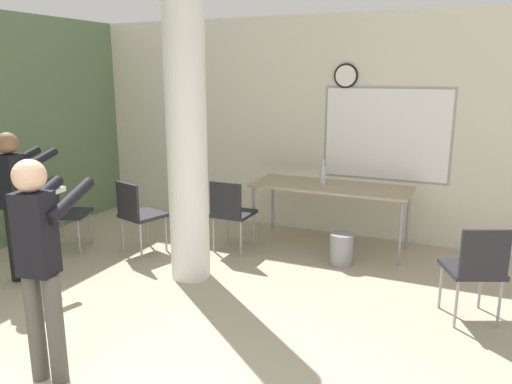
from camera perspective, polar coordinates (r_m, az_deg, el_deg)
The scene contains 11 objects.
wall_back at distance 6.58m, azimuth 8.77°, elevation 7.32°, with size 8.00×0.15×2.80m.
support_pillar at distance 5.00m, azimuth -7.89°, elevation 5.45°, with size 0.40×0.40×2.80m.
folding_table at distance 6.06m, azimuth 8.55°, elevation 0.31°, with size 1.88×0.74×0.77m.
bottle_on_table at distance 6.13m, azimuth 7.65°, elevation 2.03°, with size 0.07×0.07×0.30m.
waste_bin at distance 5.66m, azimuth 9.74°, elevation -6.46°, with size 0.26×0.26×0.35m.
chair_mid_room at distance 4.61m, azimuth 23.84°, elevation -7.73°, with size 0.58×0.58×0.87m.
chair_near_pillar at distance 5.98m, azimuth -13.34°, elevation -2.18°, with size 0.55×0.55×0.87m.
chair_table_left at distance 5.89m, azimuth -2.88°, elevation -2.07°, with size 0.44×0.44×0.87m.
chair_by_left_wall at distance 6.38m, azimuth -21.25°, elevation -1.78°, with size 0.57×0.57×0.87m.
person_playing_front at distance 3.62m, azimuth -23.42°, elevation -6.54°, with size 0.41×0.60×1.56m.
person_watching_back at distance 5.47m, azimuth -25.81°, elevation -0.39°, with size 0.35×0.58×1.53m.
Camera 1 is at (1.74, -1.25, 2.09)m, focal length 35.00 mm.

